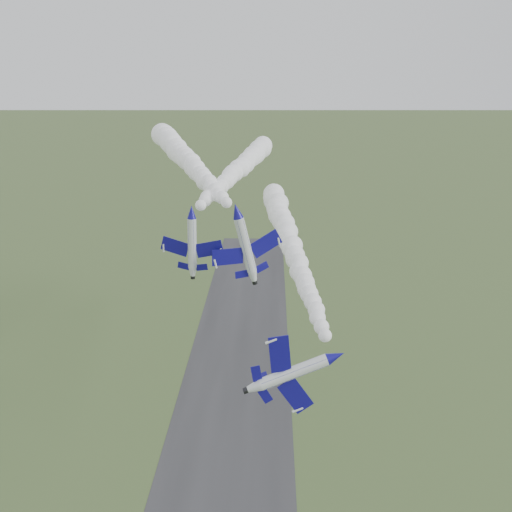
% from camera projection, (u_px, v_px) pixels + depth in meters
% --- Properties ---
extents(runway, '(24.00, 260.00, 0.04)m').
position_uv_depth(runway, '(231.00, 425.00, 110.96)').
color(runway, '#2E2E30').
rests_on(runway, ground).
extents(jet_lead, '(4.33, 13.36, 10.42)m').
position_uv_depth(jet_lead, '(336.00, 357.00, 70.03)').
color(jet_lead, silver).
extents(smoke_trail_jet_lead, '(17.14, 78.40, 5.35)m').
position_uv_depth(smoke_trail_jet_lead, '(290.00, 242.00, 109.76)').
color(smoke_trail_jet_lead, white).
extents(jet_pair_left, '(10.03, 11.87, 2.93)m').
position_uv_depth(jet_pair_left, '(191.00, 212.00, 86.58)').
color(jet_pair_left, silver).
extents(smoke_trail_jet_pair_left, '(15.10, 67.58, 4.95)m').
position_uv_depth(smoke_trail_jet_pair_left, '(239.00, 169.00, 120.66)').
color(smoke_trail_jet_pair_left, white).
extents(jet_pair_right, '(11.25, 13.34, 4.07)m').
position_uv_depth(jet_pair_right, '(237.00, 211.00, 85.92)').
color(jet_pair_right, silver).
extents(smoke_trail_jet_pair_right, '(30.19, 69.32, 5.88)m').
position_uv_depth(smoke_trail_jet_pair_right, '(187.00, 160.00, 120.59)').
color(smoke_trail_jet_pair_right, white).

